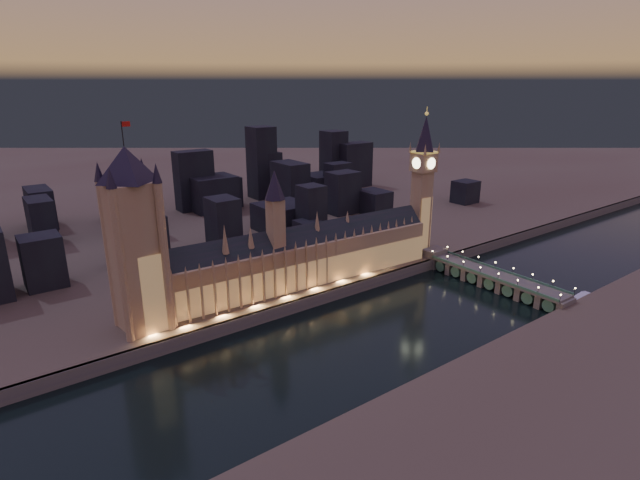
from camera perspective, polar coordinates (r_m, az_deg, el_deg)
ground_plane at (r=298.42m, az=5.61°, el=-9.76°), size 2000.00×2000.00×0.00m
north_bank at (r=748.61m, az=-22.18°, el=6.21°), size 2000.00×960.00×8.00m
embankment_wall at (r=324.93m, az=0.77°, el=-6.49°), size 2000.00×2.50×8.00m
palace_of_westminster at (r=329.37m, az=-2.11°, el=-1.96°), size 202.00×29.70×78.00m
victoria_tower at (r=275.93m, az=-20.47°, el=0.89°), size 31.68×31.68×110.79m
elizabeth_tower at (r=391.23m, az=11.69°, el=7.49°), size 18.00×18.00×111.19m
westminster_bridge at (r=369.65m, az=18.60°, el=-4.04°), size 18.05×113.00×15.90m
river_boat at (r=363.18m, az=27.40°, el=-6.33°), size 48.90×14.72×4.50m
city_backdrop at (r=504.97m, az=-10.15°, el=5.40°), size 478.39×215.63×83.68m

